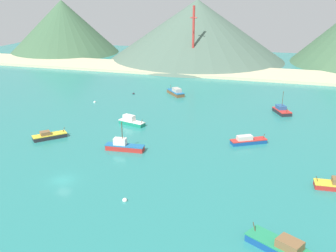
% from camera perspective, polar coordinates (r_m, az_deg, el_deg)
% --- Properties ---
extents(ground, '(260.00, 280.00, 0.50)m').
position_cam_1_polar(ground, '(101.95, -6.53, -0.49)').
color(ground, teal).
extents(fishing_boat_0, '(10.28, 7.67, 2.56)m').
position_cam_1_polar(fishing_boat_0, '(58.37, 16.38, -16.62)').
color(fishing_boat_0, '#14478C').
rests_on(fishing_boat_0, ground).
extents(fishing_boat_2, '(7.33, 7.42, 2.22)m').
position_cam_1_polar(fishing_boat_2, '(98.54, -16.99, -1.38)').
color(fishing_boat_2, '#232328').
rests_on(fishing_boat_2, ground).
extents(fishing_boat_3, '(7.67, 4.04, 2.58)m').
position_cam_1_polar(fishing_boat_3, '(104.15, -5.42, 0.69)').
color(fishing_boat_3, '#198466').
rests_on(fishing_boat_3, ground).
extents(fishing_boat_5, '(5.81, 7.42, 6.53)m').
position_cam_1_polar(fishing_boat_5, '(117.90, 16.28, 2.19)').
color(fishing_boat_5, '#232328').
rests_on(fishing_boat_5, ground).
extents(fishing_boat_6, '(8.93, 2.83, 6.67)m').
position_cam_1_polar(fishing_boat_6, '(88.10, -6.47, -2.94)').
color(fishing_boat_6, red).
rests_on(fishing_boat_6, ground).
extents(fishing_boat_7, '(8.59, 6.28, 2.06)m').
position_cam_1_polar(fishing_boat_7, '(93.12, 11.56, -2.09)').
color(fishing_boat_7, '#14478C').
rests_on(fishing_boat_7, ground).
extents(fishing_boat_8, '(7.64, 8.23, 2.62)m').
position_cam_1_polar(fishing_boat_8, '(132.87, 1.14, 4.96)').
color(fishing_boat_8, brown).
rests_on(fishing_boat_8, ground).
extents(buoy_0, '(0.85, 0.85, 0.85)m').
position_cam_1_polar(buoy_0, '(68.46, -6.34, -10.74)').
color(buoy_0, silver).
rests_on(buoy_0, ground).
extents(buoy_1, '(0.77, 0.77, 0.77)m').
position_cam_1_polar(buoy_1, '(126.10, -10.68, 3.44)').
color(buoy_1, silver).
rests_on(buoy_1, ground).
extents(buoy_2, '(0.75, 0.75, 0.75)m').
position_cam_1_polar(buoy_2, '(134.48, -5.07, 4.72)').
color(buoy_2, '#232328').
rests_on(buoy_2, ground).
extents(beach_strip, '(247.00, 23.30, 1.20)m').
position_cam_1_polar(beach_strip, '(171.24, 3.27, 8.17)').
color(beach_strip, beige).
rests_on(beach_strip, ground).
extents(hill_west, '(59.59, 59.59, 28.13)m').
position_cam_1_polar(hill_west, '(227.83, -15.06, 13.84)').
color(hill_west, '#3D6042').
rests_on(hill_west, ground).
extents(hill_central, '(87.06, 87.06, 29.09)m').
position_cam_1_polar(hill_central, '(198.97, 4.24, 13.82)').
color(hill_central, '#4C6656').
rests_on(hill_central, ground).
extents(radio_tower, '(2.74, 2.19, 27.36)m').
position_cam_1_polar(radio_tower, '(170.93, 3.72, 12.68)').
color(radio_tower, '#B7332D').
rests_on(radio_tower, ground).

